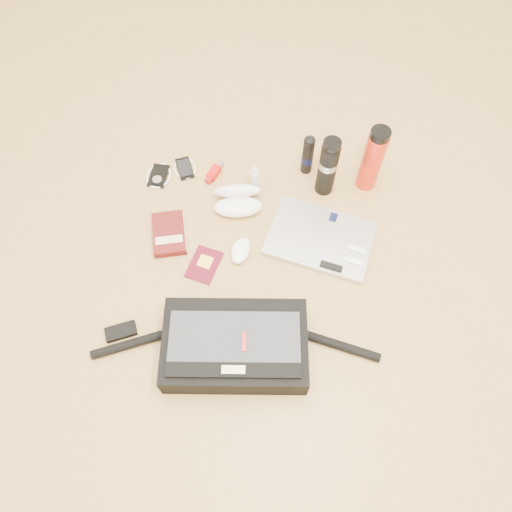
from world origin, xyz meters
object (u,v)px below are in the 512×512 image
messenger_bag (234,346)px  book (169,234)px  laptop (321,239)px  thermos_black (328,167)px  thermos_red (372,159)px

messenger_bag → book: (-0.28, 0.42, -0.04)m
laptop → book: bearing=-163.1°
thermos_black → book: bearing=-155.1°
messenger_bag → thermos_red: thermos_red is taller
messenger_bag → thermos_red: bearing=54.5°
book → thermos_red: bearing=9.9°
laptop → messenger_bag: bearing=-106.9°
messenger_bag → thermos_red: (0.44, 0.72, 0.09)m
laptop → book: size_ratio=2.14×
thermos_red → laptop: bearing=-121.6°
thermos_red → thermos_black: bearing=-166.3°
messenger_bag → thermos_black: (0.28, 0.68, 0.08)m
laptop → thermos_black: thermos_black is taller
messenger_bag → laptop: 0.52m
laptop → book: laptop is taller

